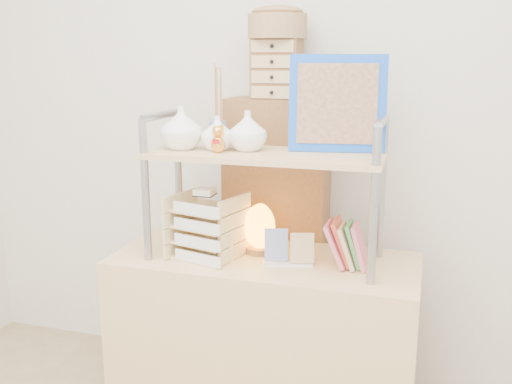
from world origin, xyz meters
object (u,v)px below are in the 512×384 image
salt_lamp (260,228)px  cabinet (277,246)px  letter_tray (206,230)px  desk (264,344)px

salt_lamp → cabinet: bearing=92.0°
cabinet → letter_tray: 0.50m
letter_tray → cabinet: bearing=68.0°
desk → letter_tray: bearing=-164.7°
desk → cabinet: (-0.05, 0.37, 0.30)m
cabinet → salt_lamp: size_ratio=6.62×
desk → cabinet: bearing=97.3°
letter_tray → salt_lamp: letter_tray is taller
desk → cabinet: 0.48m
desk → letter_tray: size_ratio=4.28×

